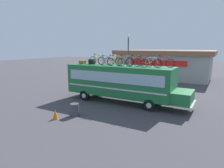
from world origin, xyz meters
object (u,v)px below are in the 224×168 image
(rooftop_bicycle_5, at_px, (124,62))
(rooftop_bicycle_9, at_px, (163,63))
(rooftop_bicycle_6, at_px, (135,62))
(bus, at_px, (122,81))
(rooftop_bicycle_7, at_px, (143,62))
(luggage_bag_1, at_px, (83,62))
(rooftop_bicycle_3, at_px, (113,61))
(rooftop_bicycle_2, at_px, (105,61))
(street_lamp, at_px, (128,55))
(traffic_cone, at_px, (55,114))
(luggage_bag_2, at_px, (92,62))
(rooftop_bicycle_4, at_px, (116,61))
(rooftop_bicycle_8, at_px, (151,63))
(rooftop_bicycle_1, at_px, (97,60))
(trash_bin, at_px, (75,110))

(rooftop_bicycle_5, distance_m, rooftop_bicycle_9, 3.15)
(rooftop_bicycle_6, distance_m, rooftop_bicycle_9, 2.33)
(bus, distance_m, rooftop_bicycle_7, 2.57)
(luggage_bag_1, bearing_deg, rooftop_bicycle_3, 9.13)
(rooftop_bicycle_2, distance_m, street_lamp, 5.67)
(rooftop_bicycle_9, xyz_separation_m, traffic_cone, (-5.47, -6.27, -3.28))
(luggage_bag_2, relative_size, rooftop_bicycle_4, 0.28)
(rooftop_bicycle_4, bearing_deg, street_lamp, 105.81)
(luggage_bag_2, relative_size, rooftop_bicycle_8, 0.27)
(rooftop_bicycle_2, distance_m, rooftop_bicycle_6, 2.86)
(rooftop_bicycle_2, xyz_separation_m, rooftop_bicycle_4, (1.37, -0.51, 0.01))
(bus, height_order, luggage_bag_2, luggage_bag_2)
(rooftop_bicycle_8, bearing_deg, bus, 172.75)
(traffic_cone, bearing_deg, rooftop_bicycle_1, 94.75)
(rooftop_bicycle_4, height_order, rooftop_bicycle_8, rooftop_bicycle_4)
(rooftop_bicycle_5, relative_size, street_lamp, 0.27)
(rooftop_bicycle_1, bearing_deg, luggage_bag_1, -172.51)
(luggage_bag_2, xyz_separation_m, rooftop_bicycle_3, (2.20, 0.15, 0.15))
(rooftop_bicycle_3, distance_m, rooftop_bicycle_4, 0.90)
(luggage_bag_1, height_order, rooftop_bicycle_9, rooftop_bicycle_9)
(luggage_bag_2, distance_m, rooftop_bicycle_3, 2.21)
(rooftop_bicycle_5, xyz_separation_m, trash_bin, (-1.71, -4.39, -3.17))
(rooftop_bicycle_5, bearing_deg, rooftop_bicycle_7, 13.52)
(luggage_bag_2, xyz_separation_m, rooftop_bicycle_8, (5.90, -0.43, 0.14))
(rooftop_bicycle_4, relative_size, trash_bin, 1.92)
(bus, height_order, trash_bin, bus)
(rooftop_bicycle_5, relative_size, rooftop_bicycle_6, 0.98)
(rooftop_bicycle_4, distance_m, rooftop_bicycle_6, 1.60)
(rooftop_bicycle_6, relative_size, traffic_cone, 2.55)
(rooftop_bicycle_3, bearing_deg, rooftop_bicycle_8, -8.91)
(trash_bin, relative_size, traffic_cone, 1.33)
(bus, distance_m, rooftop_bicycle_4, 1.80)
(rooftop_bicycle_3, height_order, street_lamp, street_lamp)
(rooftop_bicycle_4, relative_size, rooftop_bicycle_5, 1.03)
(rooftop_bicycle_1, bearing_deg, bus, 1.18)
(rooftop_bicycle_8, bearing_deg, rooftop_bicycle_3, 171.09)
(luggage_bag_2, bearing_deg, rooftop_bicycle_6, 1.51)
(rooftop_bicycle_2, bearing_deg, rooftop_bicycle_6, 1.76)
(rooftop_bicycle_1, height_order, rooftop_bicycle_4, rooftop_bicycle_1)
(luggage_bag_2, bearing_deg, luggage_bag_1, -158.01)
(rooftop_bicycle_1, distance_m, street_lamp, 5.83)
(rooftop_bicycle_3, bearing_deg, luggage_bag_1, -170.87)
(rooftop_bicycle_1, bearing_deg, rooftop_bicycle_8, -3.23)
(rooftop_bicycle_4, bearing_deg, rooftop_bicycle_1, 170.87)
(luggage_bag_1, relative_size, luggage_bag_2, 1.12)
(rooftop_bicycle_3, bearing_deg, rooftop_bicycle_1, -169.22)
(rooftop_bicycle_2, distance_m, rooftop_bicycle_3, 0.74)
(rooftop_bicycle_3, relative_size, rooftop_bicycle_6, 1.02)
(rooftop_bicycle_1, xyz_separation_m, rooftop_bicycle_8, (5.20, -0.29, -0.03))
(bus, relative_size, traffic_cone, 16.49)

